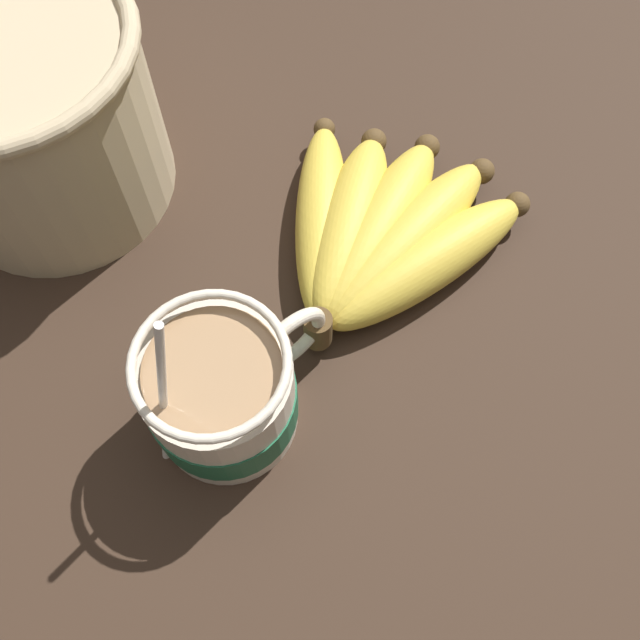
% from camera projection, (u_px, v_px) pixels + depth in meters
% --- Properties ---
extents(table, '(1.09, 1.09, 0.03)m').
position_uv_depth(table, '(279.00, 343.00, 0.53)').
color(table, '#332319').
rests_on(table, ground).
extents(coffee_mug, '(0.14, 0.10, 0.17)m').
position_uv_depth(coffee_mug, '(223.00, 394.00, 0.45)').
color(coffee_mug, beige).
rests_on(coffee_mug, table).
extents(banana_bunch, '(0.21, 0.19, 0.05)m').
position_uv_depth(banana_bunch, '(380.00, 235.00, 0.53)').
color(banana_bunch, '#4C381E').
rests_on(banana_bunch, table).
extents(woven_basket, '(0.19, 0.19, 0.15)m').
position_uv_depth(woven_basket, '(29.00, 114.00, 0.51)').
color(woven_basket, tan).
rests_on(woven_basket, table).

